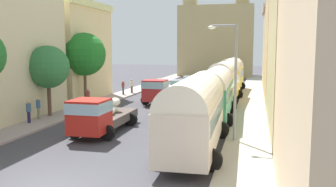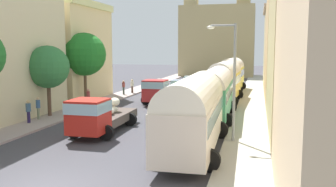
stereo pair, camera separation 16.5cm
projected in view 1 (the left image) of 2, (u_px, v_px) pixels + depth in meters
The scene contains 28 objects.
ground_plane at pixel (184, 98), 40.14m from camera, with size 154.00×154.00×0.00m, color #424047.
sidewalk_left at pixel (121, 95), 41.82m from camera, with size 2.50×70.00×0.14m, color #A49390.
sidewalk_right at pixel (252, 99), 38.45m from camera, with size 2.50×70.00×0.14m, color #A9A89D.
building_left_1 at pixel (2, 32), 27.40m from camera, with size 4.79×9.97×13.13m.
building_left_2 at pixel (72, 51), 37.92m from camera, with size 5.37×9.47×10.03m.
building_right_1 at pixel (318, 47), 23.75m from camera, with size 6.51×14.01×10.82m.
building_right_2 at pixel (295, 48), 38.33m from camera, with size 5.89×14.59×10.71m.
building_right_3 at pixel (282, 47), 51.57m from camera, with size 5.68×11.72×10.93m.
distant_church at pixel (216, 38), 70.28m from camera, with size 13.82×7.93×21.51m.
parked_bus_0 at pixel (195, 110), 19.03m from camera, with size 3.44×9.99×3.93m.
parked_bus_1 at pixel (215, 91), 27.72m from camera, with size 3.31×9.63×3.86m.
parked_bus_2 at pixel (225, 80), 36.39m from camera, with size 3.44×8.78×4.07m.
parked_bus_3 at pixel (231, 73), 45.07m from camera, with size 3.46×8.53×4.14m.
cargo_truck_0 at pixel (99, 115), 22.71m from camera, with size 2.96×7.01×2.41m.
cargo_truck_1 at pixel (159, 90), 35.91m from camera, with size 3.00×7.31×2.42m.
car_0 at pixel (178, 86), 44.55m from camera, with size 2.43×4.41×1.54m.
car_1 at pixel (189, 81), 51.61m from camera, with size 2.54×4.34×1.47m.
car_2 at pixel (188, 99), 33.45m from camera, with size 2.14×4.36×1.62m.
car_3 at pixel (203, 88), 42.77m from camera, with size 2.33×4.38×1.50m.
car_4 at pixel (218, 79), 55.66m from camera, with size 2.49×3.81×1.47m.
pedestrian_0 at pixel (38, 107), 27.10m from camera, with size 0.40×0.40×1.78m.
pedestrian_1 at pixel (88, 98), 31.79m from camera, with size 0.40×0.40×1.87m.
pedestrian_2 at pixel (132, 86), 43.17m from camera, with size 0.46×0.46×1.74m.
pedestrian_3 at pixel (123, 87), 41.64m from camera, with size 0.35×0.35×1.73m.
pedestrian_4 at pixel (29, 111), 25.73m from camera, with size 0.45×0.45×1.75m.
streetlamp_near at pixel (232, 73), 20.54m from camera, with size 1.67×0.28×6.71m.
roadside_tree_1 at pixel (48, 67), 28.11m from camera, with size 3.27×3.27×5.57m.
roadside_tree_2 at pixel (84, 54), 33.98m from camera, with size 3.98×3.98×6.79m.
Camera 1 is at (7.62, -12.09, 5.35)m, focal length 39.33 mm.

